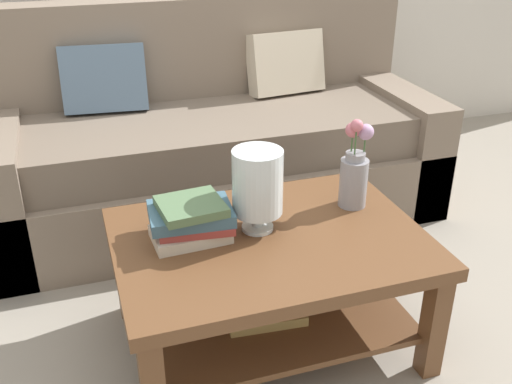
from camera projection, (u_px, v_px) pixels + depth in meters
ground_plane at (264, 290)px, 2.54m from camera, size 10.00×10.00×0.00m
couch at (213, 144)px, 3.06m from camera, size 2.22×0.90×1.06m
coffee_table at (269, 267)px, 2.11m from camera, size 1.07×0.78×0.46m
book_stack_main at (191, 219)px, 2.01m from camera, size 0.29×0.24×0.14m
glass_hurricane_vase at (258, 184)px, 2.02m from camera, size 0.18×0.18×0.30m
flower_pitcher at (354, 172)px, 2.20m from camera, size 0.11×0.11×0.35m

